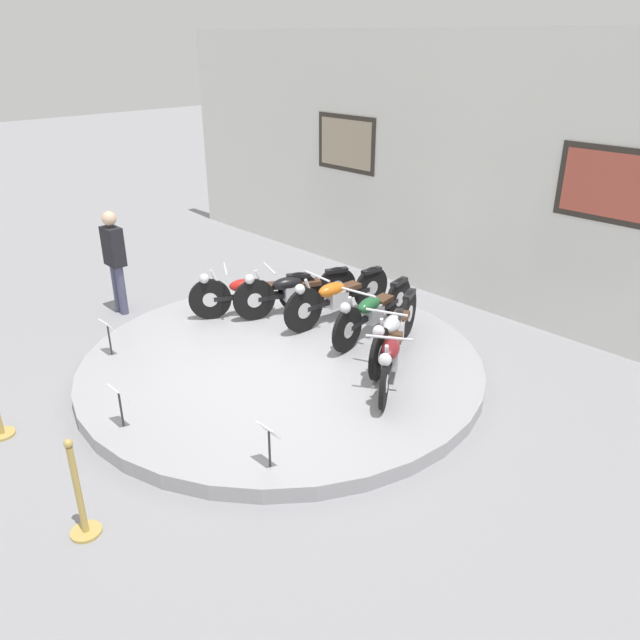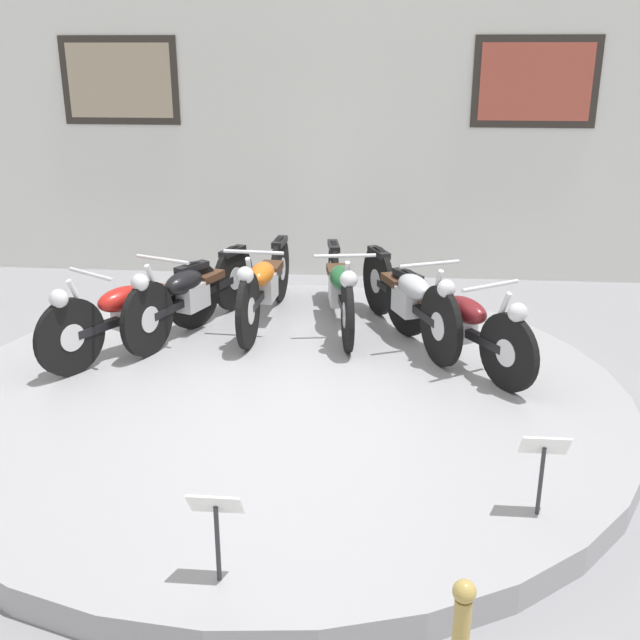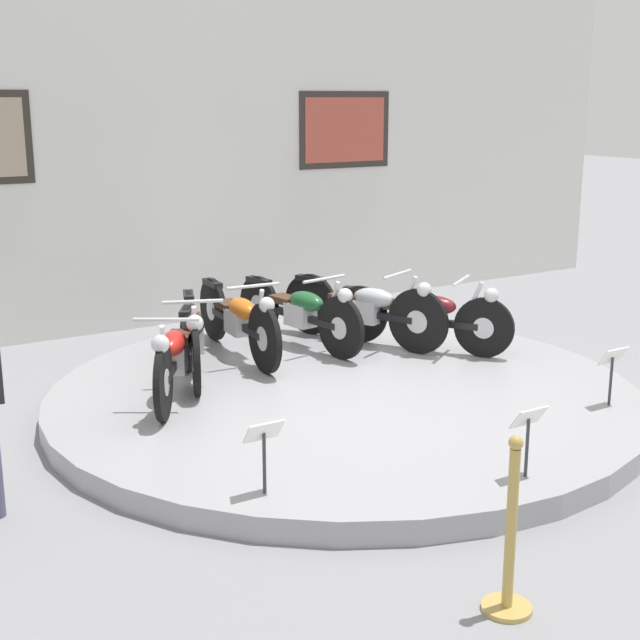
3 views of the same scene
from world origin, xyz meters
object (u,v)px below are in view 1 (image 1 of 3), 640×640
object	(u,v)px
info_placard_front_left	(108,330)
motorcycle_red	(252,292)
info_placard_front_centre	(119,398)
motorcycle_maroon	(391,353)
info_placard_front_right	(269,436)
visitor_standing	(115,257)
stanchion_post_right_of_entry	(80,503)
motorcycle_green	(373,310)
motorcycle_black	(294,290)
motorcycle_orange	(337,295)
motorcycle_silver	(394,329)

from	to	relation	value
info_placard_front_left	motorcycle_red	bearing A→B (deg)	82.36
info_placard_front_centre	motorcycle_maroon	bearing A→B (deg)	64.63
info_placard_front_right	visitor_standing	size ratio (longest dim) A/B	0.31
info_placard_front_centre	stanchion_post_right_of_entry	xyz separation A→B (m)	(1.06, -0.96, -0.21)
info_placard_front_right	motorcycle_green	bearing A→B (deg)	113.61
info_placard_front_centre	stanchion_post_right_of_entry	distance (m)	1.44
motorcycle_red	info_placard_front_left	xyz separation A→B (m)	(-0.29, -2.19, -0.02)
motorcycle_maroon	stanchion_post_right_of_entry	bearing A→B (deg)	-94.71
info_placard_front_right	info_placard_front_centre	bearing A→B (deg)	-156.88
motorcycle_red	info_placard_front_left	distance (m)	2.21
motorcycle_green	visitor_standing	distance (m)	4.18
motorcycle_green	info_placard_front_right	distance (m)	3.26
info_placard_front_centre	visitor_standing	bearing A→B (deg)	152.68
motorcycle_black	motorcycle_orange	world-z (taller)	motorcycle_orange
motorcycle_green	stanchion_post_right_of_entry	world-z (taller)	stanchion_post_right_of_entry
motorcycle_green	visitor_standing	size ratio (longest dim) A/B	1.18
motorcycle_maroon	info_placard_front_right	world-z (taller)	motorcycle_maroon
motorcycle_silver	motorcycle_orange	bearing A→B (deg)	167.90
motorcycle_silver	visitor_standing	xyz separation A→B (m)	(-4.27, -1.72, 0.36)
motorcycle_red	motorcycle_maroon	bearing A→B (deg)	-0.01
motorcycle_red	stanchion_post_right_of_entry	world-z (taller)	stanchion_post_right_of_entry
motorcycle_black	info_placard_front_right	bearing A→B (deg)	-45.43
motorcycle_black	motorcycle_maroon	size ratio (longest dim) A/B	1.13
motorcycle_orange	info_placard_front_left	distance (m)	3.27
visitor_standing	motorcycle_green	bearing A→B (deg)	28.90
motorcycle_maroon	stanchion_post_right_of_entry	size ratio (longest dim) A/B	1.63
motorcycle_black	motorcycle_green	size ratio (longest dim) A/B	0.95
motorcycle_silver	info_placard_front_left	world-z (taller)	motorcycle_silver
motorcycle_green	motorcycle_silver	xyz separation A→B (m)	(0.63, -0.29, 0.01)
motorcycle_black	motorcycle_maroon	world-z (taller)	motorcycle_black
stanchion_post_right_of_entry	info_placard_front_right	bearing A→B (deg)	69.92
visitor_standing	stanchion_post_right_of_entry	world-z (taller)	visitor_standing
motorcycle_silver	stanchion_post_right_of_entry	bearing A→B (deg)	-89.13
motorcycle_green	motorcycle_maroon	world-z (taller)	motorcycle_green
motorcycle_red	motorcycle_black	distance (m)	0.64
motorcycle_green	motorcycle_red	bearing A→B (deg)	-155.29
motorcycle_red	info_placard_front_centre	size ratio (longest dim) A/B	3.36
info_placard_front_left	info_placard_front_centre	size ratio (longest dim) A/B	1.00
motorcycle_red	info_placard_front_right	world-z (taller)	motorcycle_red
motorcycle_red	info_placard_front_right	distance (m)	3.75
motorcycle_green	stanchion_post_right_of_entry	xyz separation A→B (m)	(0.70, -4.66, -0.23)
info_placard_front_right	stanchion_post_right_of_entry	bearing A→B (deg)	-110.08
motorcycle_silver	info_placard_front_right	world-z (taller)	motorcycle_silver
motorcycle_maroon	stanchion_post_right_of_entry	world-z (taller)	stanchion_post_right_of_entry
motorcycle_red	info_placard_front_left	size ratio (longest dim) A/B	3.36
motorcycle_green	motorcycle_maroon	distance (m)	1.29
info_placard_front_right	stanchion_post_right_of_entry	xyz separation A→B (m)	(-0.61, -1.67, -0.21)
motorcycle_red	info_placard_front_centre	xyz separation A→B (m)	(1.38, -2.90, -0.02)
motorcycle_black	motorcycle_maroon	distance (m)	2.42
motorcycle_black	info_placard_front_left	size ratio (longest dim) A/B	3.68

